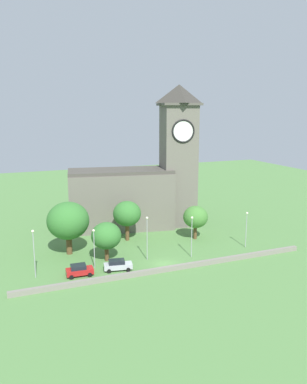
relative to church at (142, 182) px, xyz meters
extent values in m
plane|color=#517F42|center=(-4.25, -7.68, -10.06)|extent=(200.00, 200.00, 0.00)
cube|color=#666056|center=(-4.81, 0.89, -3.85)|extent=(23.92, 13.53, 12.42)
cube|color=#47433C|center=(-4.81, 0.89, 2.71)|extent=(23.78, 12.78, 0.70)
cube|color=#666056|center=(8.05, -1.46, 3.36)|extent=(8.41, 8.41, 26.84)
cube|color=#4F4B43|center=(8.05, -1.46, 17.03)|extent=(9.75, 9.75, 0.50)
pyramid|color=#38352F|center=(8.05, -1.46, 19.26)|extent=(8.83, 8.83, 3.97)
cylinder|color=white|center=(7.39, -5.08, 11.41)|extent=(4.57, 0.95, 4.63)
torus|color=black|center=(7.39, -5.08, 11.41)|extent=(5.03, 1.32, 5.04)
cylinder|color=white|center=(11.67, -2.12, 11.41)|extent=(0.95, 4.57, 4.63)
torus|color=black|center=(11.67, -2.12, 11.41)|extent=(1.32, 5.03, 5.04)
cube|color=gray|center=(-4.25, -25.49, -9.66)|extent=(51.06, 0.70, 0.81)
cube|color=red|center=(-18.78, -21.90, -9.29)|extent=(4.35, 2.15, 0.86)
cube|color=#1E232B|center=(-18.99, -21.89, -8.52)|extent=(2.47, 1.82, 0.68)
cylinder|color=black|center=(-17.28, -21.02, -9.72)|extent=(0.70, 0.38, 0.69)
cylinder|color=black|center=(-17.39, -22.93, -9.72)|extent=(0.70, 0.38, 0.69)
cylinder|color=black|center=(-20.17, -20.86, -9.72)|extent=(0.70, 0.38, 0.69)
cylinder|color=black|center=(-20.27, -22.78, -9.72)|extent=(0.70, 0.38, 0.69)
cube|color=silver|center=(-12.49, -22.09, -9.31)|extent=(4.87, 2.56, 0.83)
cube|color=#1E232B|center=(-12.72, -22.05, -8.56)|extent=(2.83, 1.98, 0.66)
cylinder|color=black|center=(-10.79, -21.51, -9.73)|extent=(0.71, 0.43, 0.67)
cylinder|color=black|center=(-11.10, -23.24, -9.73)|extent=(0.71, 0.43, 0.67)
cylinder|color=black|center=(-13.88, -20.95, -9.73)|extent=(0.71, 0.43, 0.67)
cylinder|color=black|center=(-14.20, -22.67, -9.73)|extent=(0.71, 0.43, 0.67)
cylinder|color=#9EA0A5|center=(-25.39, -20.00, -6.36)|extent=(0.14, 0.14, 7.40)
sphere|color=#F4EFCC|center=(-25.39, -20.00, -2.44)|extent=(0.44, 0.44, 0.44)
cylinder|color=#9EA0A5|center=(-15.83, -19.65, -6.92)|extent=(0.14, 0.14, 6.28)
sphere|color=#F4EFCC|center=(-15.83, -19.65, -3.57)|extent=(0.44, 0.44, 0.44)
cylinder|color=#9EA0A5|center=(-6.42, -19.60, -6.35)|extent=(0.14, 0.14, 7.43)
sphere|color=#F4EFCC|center=(-6.42, -19.60, -2.41)|extent=(0.44, 0.44, 0.44)
cylinder|color=#9EA0A5|center=(1.45, -21.25, -6.52)|extent=(0.14, 0.14, 7.08)
sphere|color=#F4EFCC|center=(1.45, -21.25, -2.76)|extent=(0.44, 0.44, 0.44)
cylinder|color=#9EA0A5|center=(13.47, -20.61, -6.79)|extent=(0.14, 0.14, 6.54)
sphere|color=#F4EFCC|center=(13.47, -20.61, -3.30)|extent=(0.44, 0.44, 0.44)
cylinder|color=brown|center=(-6.37, -8.26, -8.32)|extent=(0.78, 0.78, 3.48)
ellipsoid|color=#33702D|center=(-6.37, -8.26, -4.48)|extent=(5.61, 5.61, 5.05)
cylinder|color=brown|center=(-13.09, -17.24, -8.77)|extent=(0.73, 0.73, 2.58)
ellipsoid|color=#33702D|center=(-13.09, -17.24, -5.52)|extent=(5.23, 5.23, 4.71)
cylinder|color=brown|center=(6.79, -12.57, -8.69)|extent=(0.70, 0.70, 2.75)
ellipsoid|color=#427A33|center=(6.79, -12.57, -5.43)|extent=(5.02, 5.02, 4.52)
cylinder|color=brown|center=(-18.61, -11.55, -8.33)|extent=(1.06, 1.06, 3.47)
ellipsoid|color=#33702D|center=(-18.61, -11.55, -3.74)|extent=(7.60, 7.60, 6.84)
camera|label=1|loc=(-29.39, -79.94, 15.79)|focal=36.36mm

